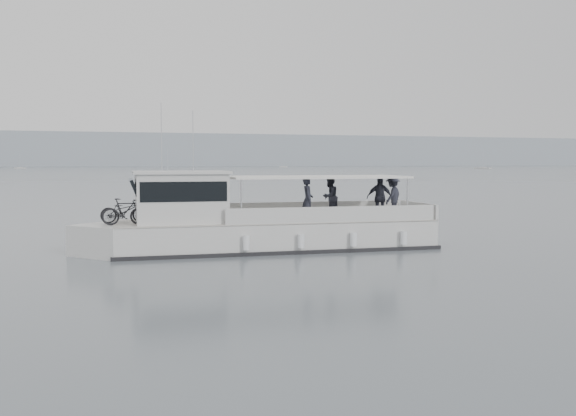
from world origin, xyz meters
name	(u,v)px	position (x,y,z in m)	size (l,w,h in m)	color
ground	(303,242)	(0.00, 0.00, 0.00)	(1400.00, 1400.00, 0.00)	slate
headland	(89,150)	(0.00, 560.00, 14.00)	(1400.00, 90.00, 28.00)	#939EA8
tour_boat	(245,225)	(-2.95, -1.61, 0.96)	(14.10, 4.25, 5.87)	silver
moored_fleet	(76,171)	(-9.91, 218.33, 0.36)	(393.97, 370.23, 11.00)	silver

